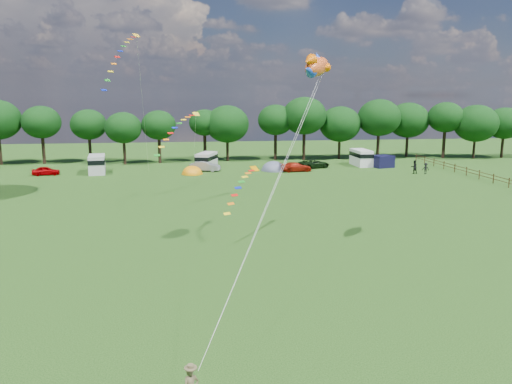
{
  "coord_description": "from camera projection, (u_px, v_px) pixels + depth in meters",
  "views": [
    {
      "loc": [
        -4.46,
        -25.19,
        10.51
      ],
      "look_at": [
        0.0,
        8.0,
        4.0
      ],
      "focal_mm": 35.0,
      "sensor_mm": 36.0,
      "label": 1
    }
  ],
  "objects": [
    {
      "name": "car_b",
      "position": [
        205.0,
        166.0,
        70.04
      ],
      "size": [
        4.23,
        2.46,
        1.41
      ],
      "primitive_type": "imported",
      "rotation": [
        0.0,
        0.0,
        1.31
      ],
      "color": "gray",
      "rests_on": "ground"
    },
    {
      "name": "streamer_kite_c",
      "position": [
        244.0,
        182.0,
        37.44
      ],
      "size": [
        3.19,
        4.91,
        2.8
      ],
      "rotation": [
        0.0,
        0.0,
        0.55
      ],
      "color": "orange",
      "rests_on": "ground"
    },
    {
      "name": "campervan_d",
      "position": [
        361.0,
        157.0,
        75.54
      ],
      "size": [
        2.19,
        4.98,
        2.43
      ],
      "rotation": [
        0.0,
        0.0,
        1.59
      ],
      "color": "white",
      "rests_on": "ground"
    },
    {
      "name": "tree_line",
      "position": [
        250.0,
        122.0,
        80.07
      ],
      "size": [
        102.98,
        10.98,
        10.27
      ],
      "color": "black",
      "rests_on": "ground"
    },
    {
      "name": "streamer_kite_b",
      "position": [
        180.0,
        126.0,
        47.1
      ],
      "size": [
        4.31,
        4.59,
        3.8
      ],
      "rotation": [
        0.0,
        0.0,
        0.4
      ],
      "color": "yellow",
      "rests_on": "ground"
    },
    {
      "name": "car_c",
      "position": [
        296.0,
        167.0,
        69.76
      ],
      "size": [
        4.43,
        2.18,
        1.28
      ],
      "primitive_type": "imported",
      "rotation": [
        0.0,
        0.0,
        1.66
      ],
      "color": "#981A0A",
      "rests_on": "ground"
    },
    {
      "name": "tent_orange",
      "position": [
        192.0,
        174.0,
        67.52
      ],
      "size": [
        2.88,
        3.15,
        2.25
      ],
      "color": "orange",
      "rests_on": "ground"
    },
    {
      "name": "car_a",
      "position": [
        46.0,
        171.0,
        66.51
      ],
      "size": [
        3.74,
        1.89,
        1.19
      ],
      "primitive_type": "imported",
      "rotation": [
        0.0,
        0.0,
        1.71
      ],
      "color": "#A90004",
      "rests_on": "ground"
    },
    {
      "name": "walker_a",
      "position": [
        414.0,
        167.0,
        67.92
      ],
      "size": [
        0.92,
        0.6,
        1.82
      ],
      "primitive_type": "imported",
      "rotation": [
        0.0,
        0.0,
        3.21
      ],
      "color": "black",
      "rests_on": "ground"
    },
    {
      "name": "campervan_b",
      "position": [
        97.0,
        164.0,
        68.2
      ],
      "size": [
        2.79,
        5.27,
        2.47
      ],
      "rotation": [
        0.0,
        0.0,
        1.7
      ],
      "color": "#B5B5B7",
      "rests_on": "ground"
    },
    {
      "name": "walker_b",
      "position": [
        426.0,
        168.0,
        67.53
      ],
      "size": [
        1.04,
        0.58,
        1.53
      ],
      "primitive_type": "imported",
      "rotation": [
        0.0,
        0.0,
        3.02
      ],
      "color": "black",
      "rests_on": "ground"
    },
    {
      "name": "fish_kite",
      "position": [
        315.0,
        66.0,
        31.22
      ],
      "size": [
        2.76,
        3.25,
        1.82
      ],
      "rotation": [
        0.0,
        -0.21,
        0.93
      ],
      "color": "#DA521E",
      "rests_on": "ground"
    },
    {
      "name": "ground_plane",
      "position": [
        276.0,
        292.0,
        27.09
      ],
      "size": [
        180.0,
        180.0,
        0.0
      ],
      "primitive_type": "plane",
      "color": "black",
      "rests_on": "ground"
    },
    {
      "name": "campervan_c",
      "position": [
        207.0,
        160.0,
        72.23
      ],
      "size": [
        3.54,
        5.19,
        2.35
      ],
      "rotation": [
        0.0,
        0.0,
        1.22
      ],
      "color": "#BEBEC0",
      "rests_on": "ground"
    },
    {
      "name": "car_d",
      "position": [
        314.0,
        164.0,
        73.09
      ],
      "size": [
        5.2,
        3.56,
        1.3
      ],
      "primitive_type": "imported",
      "rotation": [
        0.0,
        0.0,
        1.9
      ],
      "color": "black",
      "rests_on": "ground"
    },
    {
      "name": "streamer_kite_a",
      "position": [
        123.0,
        52.0,
        48.61
      ],
      "size": [
        3.38,
        5.6,
        5.77
      ],
      "rotation": [
        0.0,
        0.0,
        0.71
      ],
      "color": "gold",
      "rests_on": "ground"
    },
    {
      "name": "fence",
      "position": [
        473.0,
        172.0,
        64.7
      ],
      "size": [
        0.12,
        33.12,
        1.2
      ],
      "color": "#472D19",
      "rests_on": "ground"
    },
    {
      "name": "awning_navy",
      "position": [
        382.0,
        161.0,
        73.79
      ],
      "size": [
        3.35,
        2.98,
        1.77
      ],
      "primitive_type": "cube",
      "rotation": [
        0.0,
        0.0,
        0.28
      ],
      "color": "black",
      "rests_on": "ground"
    },
    {
      "name": "tent_greyblue",
      "position": [
        273.0,
        170.0,
        70.77
      ],
      "size": [
        3.54,
        3.88,
        2.63
      ],
      "color": "#535A71",
      "rests_on": "ground"
    }
  ]
}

